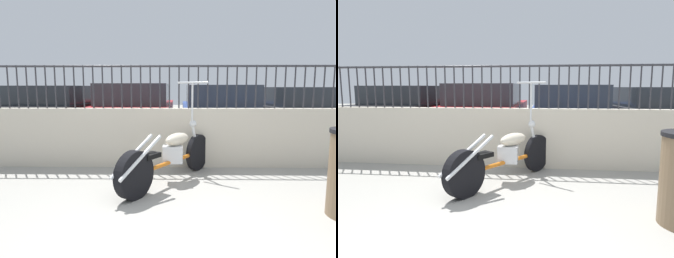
% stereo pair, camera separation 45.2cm
% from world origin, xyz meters
% --- Properties ---
extents(ground_plane, '(40.00, 40.00, 0.00)m').
position_xyz_m(ground_plane, '(0.00, 0.00, 0.00)').
color(ground_plane, gray).
extents(low_wall, '(8.94, 0.18, 0.98)m').
position_xyz_m(low_wall, '(0.00, 2.49, 0.49)').
color(low_wall, beige).
rests_on(low_wall, ground_plane).
extents(fence_railing, '(8.94, 0.04, 0.70)m').
position_xyz_m(fence_railing, '(0.00, 2.49, 1.44)').
color(fence_railing, '#2D2D33').
rests_on(fence_railing, low_wall).
extents(motorcycle_orange, '(1.31, 1.86, 1.42)m').
position_xyz_m(motorcycle_orange, '(-0.18, 1.55, 0.37)').
color(motorcycle_orange, black).
rests_on(motorcycle_orange, ground_plane).
extents(car_black, '(2.20, 4.15, 1.36)m').
position_xyz_m(car_black, '(-3.12, 5.30, 0.69)').
color(car_black, black).
rests_on(car_black, ground_plane).
extents(car_red, '(1.85, 4.22, 1.41)m').
position_xyz_m(car_red, '(-1.02, 5.04, 0.71)').
color(car_red, black).
rests_on(car_red, ground_plane).
extents(car_blue, '(1.82, 4.37, 1.37)m').
position_xyz_m(car_blue, '(1.01, 4.92, 0.69)').
color(car_blue, black).
rests_on(car_blue, ground_plane).
extents(car_dark_grey, '(2.15, 4.08, 1.33)m').
position_xyz_m(car_dark_grey, '(3.11, 5.47, 0.67)').
color(car_dark_grey, black).
rests_on(car_dark_grey, ground_plane).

